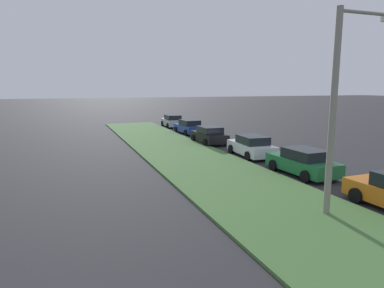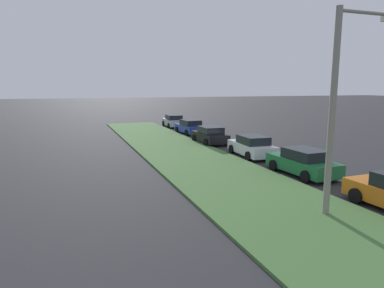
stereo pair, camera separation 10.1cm
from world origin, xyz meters
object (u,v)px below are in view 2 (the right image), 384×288
parked_car_silver (173,121)px  parked_car_white (252,146)px  streetlight (341,98)px  parked_car_blue (190,127)px  parked_car_green (303,162)px  parked_car_black (210,135)px

parked_car_silver → parked_car_white: bearing=-178.3°
parked_car_white → streetlight: streetlight is taller
parked_car_blue → streetlight: (-22.92, 2.51, 3.67)m
parked_car_silver → parked_car_blue: bearing=180.0°
parked_car_silver → streetlight: (-29.43, 2.74, 3.67)m
parked_car_green → streetlight: bearing=150.6°
parked_car_green → parked_car_black: (11.46, 0.63, 0.00)m
parked_car_white → parked_car_black: (6.05, 0.58, 0.00)m
parked_car_blue → parked_car_silver: 6.52m
parked_car_white → streetlight: bearing=169.2°
parked_car_silver → streetlight: size_ratio=0.58×
parked_car_white → parked_car_black: size_ratio=1.02×
parked_car_white → parked_car_blue: bearing=3.9°
parked_car_green → parked_car_white: same height
parked_car_blue → parked_car_white: bearing=177.9°
parked_car_green → parked_car_silver: (24.17, -0.03, 0.00)m
parked_car_black → parked_car_blue: bearing=-4.5°
parked_car_blue → streetlight: bearing=170.9°
parked_car_white → parked_car_silver: same height
parked_car_white → streetlight: size_ratio=0.59×
parked_car_blue → streetlight: streetlight is taller
parked_car_green → streetlight: streetlight is taller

